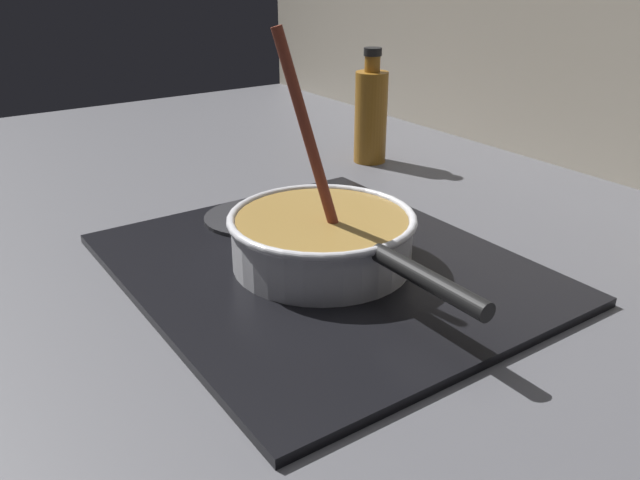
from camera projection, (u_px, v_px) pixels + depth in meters
ground at (244, 310)px, 0.82m from camera, size 2.40×1.60×0.04m
hob_plate at (320, 266)px, 0.87m from camera, size 0.56×0.48×0.01m
burner_ring at (320, 260)px, 0.87m from camera, size 0.17×0.17×0.01m
spare_burner at (252, 217)px, 1.01m from camera, size 0.15×0.15×0.01m
cooking_pan at (321, 236)px, 0.85m from camera, size 0.41×0.25×0.31m
sauce_bottle at (371, 114)px, 1.29m from camera, size 0.07×0.07×0.23m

